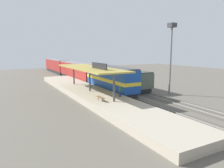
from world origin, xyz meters
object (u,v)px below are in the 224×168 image
(passenger_carriage_front, at_px, (77,71))
(person_waiting, at_px, (120,90))
(locomotive, at_px, (110,79))
(platform_bench, at_px, (100,97))
(freight_car, at_px, (128,79))
(passenger_carriage_rear, at_px, (56,65))
(light_mast, at_px, (171,44))

(passenger_carriage_front, xyz_separation_m, person_waiting, (-2.58, -25.81, -0.46))
(locomotive, bearing_deg, person_waiting, -108.25)
(platform_bench, bearing_deg, freight_car, 42.77)
(passenger_carriage_rear, xyz_separation_m, light_mast, (7.80, -45.35, 6.08))
(locomotive, xyz_separation_m, freight_car, (4.60, 1.25, -0.44))
(person_waiting, bearing_deg, platform_bench, -167.76)
(passenger_carriage_front, height_order, light_mast, light_mast)
(platform_bench, xyz_separation_m, light_mast, (13.80, 2.01, 7.05))
(passenger_carriage_front, xyz_separation_m, passenger_carriage_rear, (0.00, 20.80, 0.00))
(platform_bench, bearing_deg, locomotive, 54.95)
(platform_bench, distance_m, locomotive, 10.50)
(locomotive, relative_size, passenger_carriage_front, 0.72)
(light_mast, bearing_deg, locomotive, 139.99)
(freight_car, height_order, light_mast, light_mast)
(locomotive, bearing_deg, light_mast, -40.01)
(light_mast, bearing_deg, passenger_carriage_front, 107.63)
(passenger_carriage_front, height_order, person_waiting, passenger_carriage_front)
(light_mast, bearing_deg, passenger_carriage_rear, 99.76)
(passenger_carriage_front, height_order, freight_car, passenger_carriage_front)
(freight_car, bearing_deg, light_mast, -67.70)
(locomotive, distance_m, light_mast, 11.81)
(passenger_carriage_rear, distance_m, freight_car, 37.83)
(passenger_carriage_front, bearing_deg, person_waiting, -95.70)
(light_mast, bearing_deg, freight_car, 112.30)
(locomotive, bearing_deg, freight_car, 15.26)
(locomotive, relative_size, light_mast, 1.23)
(platform_bench, distance_m, freight_car, 14.45)
(platform_bench, bearing_deg, light_mast, 8.27)
(locomotive, distance_m, freight_car, 4.79)
(platform_bench, height_order, passenger_carriage_rear, passenger_carriage_rear)
(passenger_carriage_front, xyz_separation_m, freight_car, (4.60, -16.75, -0.34))
(freight_car, height_order, person_waiting, freight_car)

